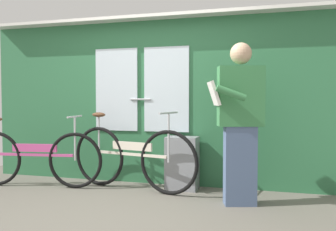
{
  "coord_description": "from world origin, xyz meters",
  "views": [
    {
      "loc": [
        1.42,
        -3.28,
        1.11
      ],
      "look_at": [
        0.3,
        0.72,
        0.93
      ],
      "focal_mm": 38.35,
      "sensor_mm": 36.0,
      "label": 1
    }
  ],
  "objects_px": {
    "bicycle_near_door": "(131,157)",
    "trash_bin_by_wall": "(182,163)",
    "bicycle_leaning_behind": "(34,158)",
    "passenger_reading_newspaper": "(239,120)"
  },
  "relations": [
    {
      "from": "bicycle_near_door",
      "to": "trash_bin_by_wall",
      "type": "xyz_separation_m",
      "value": [
        0.59,
        0.2,
        -0.08
      ]
    },
    {
      "from": "bicycle_near_door",
      "to": "bicycle_leaning_behind",
      "type": "distance_m",
      "value": 1.26
    },
    {
      "from": "passenger_reading_newspaper",
      "to": "trash_bin_by_wall",
      "type": "height_order",
      "value": "passenger_reading_newspaper"
    },
    {
      "from": "bicycle_leaning_behind",
      "to": "passenger_reading_newspaper",
      "type": "xyz_separation_m",
      "value": [
        2.57,
        -0.09,
        0.53
      ]
    },
    {
      "from": "bicycle_near_door",
      "to": "bicycle_leaning_behind",
      "type": "bearing_deg",
      "value": -158.9
    },
    {
      "from": "trash_bin_by_wall",
      "to": "passenger_reading_newspaper",
      "type": "bearing_deg",
      "value": -33.77
    },
    {
      "from": "passenger_reading_newspaper",
      "to": "bicycle_leaning_behind",
      "type": "bearing_deg",
      "value": -18.2
    },
    {
      "from": "bicycle_leaning_behind",
      "to": "trash_bin_by_wall",
      "type": "height_order",
      "value": "bicycle_leaning_behind"
    },
    {
      "from": "bicycle_leaning_behind",
      "to": "passenger_reading_newspaper",
      "type": "relative_size",
      "value": 1.04
    },
    {
      "from": "bicycle_leaning_behind",
      "to": "passenger_reading_newspaper",
      "type": "distance_m",
      "value": 2.63
    }
  ]
}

